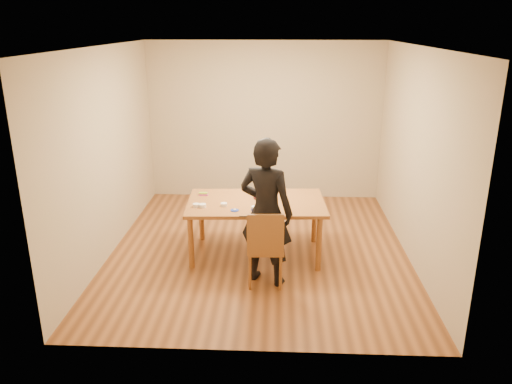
{
  "coord_description": "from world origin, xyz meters",
  "views": [
    {
      "loc": [
        0.26,
        -6.26,
        2.97
      ],
      "look_at": [
        -0.03,
        -0.19,
        0.9
      ],
      "focal_mm": 35.0,
      "sensor_mm": 36.0,
      "label": 1
    }
  ],
  "objects_px": {
    "cake": "(264,193)",
    "person": "(266,212)",
    "dining_chair": "(266,248)",
    "cake_plate": "(264,197)",
    "dining_table": "(256,203)"
  },
  "relations": [
    {
      "from": "dining_chair",
      "to": "person",
      "type": "xyz_separation_m",
      "value": [
        0.0,
        0.05,
        0.44
      ]
    },
    {
      "from": "dining_chair",
      "to": "cake_plate",
      "type": "xyz_separation_m",
      "value": [
        -0.05,
        0.93,
        0.31
      ]
    },
    {
      "from": "dining_chair",
      "to": "person",
      "type": "relative_size",
      "value": 0.23
    },
    {
      "from": "cake",
      "to": "person",
      "type": "relative_size",
      "value": 0.13
    },
    {
      "from": "dining_table",
      "to": "cake",
      "type": "height_order",
      "value": "cake"
    },
    {
      "from": "dining_chair",
      "to": "cake",
      "type": "height_order",
      "value": "cake"
    },
    {
      "from": "cake",
      "to": "person",
      "type": "distance_m",
      "value": 0.89
    },
    {
      "from": "cake_plate",
      "to": "person",
      "type": "relative_size",
      "value": 0.17
    },
    {
      "from": "dining_table",
      "to": "cake",
      "type": "relative_size",
      "value": 7.5
    },
    {
      "from": "dining_table",
      "to": "cake_plate",
      "type": "height_order",
      "value": "cake_plate"
    },
    {
      "from": "dining_chair",
      "to": "cake",
      "type": "bearing_deg",
      "value": 90.3
    },
    {
      "from": "dining_table",
      "to": "cake",
      "type": "xyz_separation_m",
      "value": [
        0.1,
        0.16,
        0.08
      ]
    },
    {
      "from": "dining_table",
      "to": "person",
      "type": "relative_size",
      "value": 1.01
    },
    {
      "from": "dining_table",
      "to": "cake_plate",
      "type": "xyz_separation_m",
      "value": [
        0.1,
        0.16,
        0.03
      ]
    },
    {
      "from": "dining_chair",
      "to": "person",
      "type": "height_order",
      "value": "person"
    }
  ]
}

